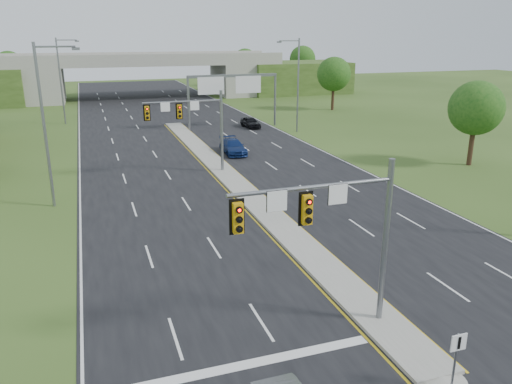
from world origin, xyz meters
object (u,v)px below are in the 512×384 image
object	(u,v)px
keep_right_sign	(457,352)
sign_gantry	(232,86)
signal_mast_near	(336,223)
car_far_c	(250,122)
overpass	(144,78)
signal_mast_far	(195,119)
car_far_b	(233,147)

from	to	relation	value
keep_right_sign	sign_gantry	distance (m)	50.04
signal_mast_near	keep_right_sign	world-z (taller)	signal_mast_near
sign_gantry	car_far_c	distance (m)	5.10
sign_gantry	overpass	size ratio (longest dim) A/B	0.14
signal_mast_near	sign_gantry	bearing A→B (deg)	78.75
signal_mast_near	car_far_c	bearing A→B (deg)	75.85
signal_mast_far	keep_right_sign	size ratio (longest dim) A/B	3.18
sign_gantry	overpass	xyz separation A→B (m)	(-6.68, 35.08, -1.69)
signal_mast_far	car_far_c	size ratio (longest dim) A/B	1.75
signal_mast_near	overpass	bearing A→B (deg)	88.38
signal_mast_near	keep_right_sign	distance (m)	5.94
signal_mast_far	sign_gantry	size ratio (longest dim) A/B	0.60
overpass	keep_right_sign	bearing A→B (deg)	-90.00
car_far_c	car_far_b	bearing A→B (deg)	-118.66
car_far_c	sign_gantry	bearing A→B (deg)	164.78
signal_mast_near	signal_mast_far	world-z (taller)	same
signal_mast_far	overpass	size ratio (longest dim) A/B	0.09
signal_mast_far	car_far_b	world-z (taller)	signal_mast_far
sign_gantry	signal_mast_near	bearing A→B (deg)	-101.25
signal_mast_near	signal_mast_far	distance (m)	25.00
car_far_b	car_far_c	size ratio (longest dim) A/B	1.22
keep_right_sign	signal_mast_near	bearing A→B (deg)	116.94
signal_mast_far	car_far_b	distance (m)	9.02
car_far_b	keep_right_sign	bearing A→B (deg)	-93.01
overpass	car_far_c	bearing A→B (deg)	-75.85
sign_gantry	keep_right_sign	bearing A→B (deg)	-97.70
signal_mast_near	car_far_b	distance (m)	31.97
keep_right_sign	sign_gantry	xyz separation A→B (m)	(6.68, 49.45, 3.72)
signal_mast_far	sign_gantry	world-z (taller)	signal_mast_far
sign_gantry	overpass	distance (m)	35.75
overpass	car_far_b	bearing A→B (deg)	-86.73
car_far_c	signal_mast_far	bearing A→B (deg)	-123.49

